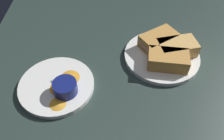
{
  "coord_description": "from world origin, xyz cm",
  "views": [
    {
      "loc": [
        8.03,
        47.81,
        58.09
      ],
      "look_at": [
        8.69,
        -2.13,
        3.0
      ],
      "focal_mm": 37.35,
      "sensor_mm": 36.0,
      "label": 1
    }
  ],
  "objects_px": {
    "ramekin_dark_sauce": "(160,40)",
    "ramekin_light_gravy": "(65,87)",
    "sandwich_half_far": "(177,48)",
    "sandwich_half_extra": "(159,40)",
    "sandwich_half_near": "(168,60)",
    "plate_sandwich_main": "(162,56)",
    "spoon_by_dark_ramekin": "(156,53)",
    "spoon_by_gravy_ramekin": "(65,92)",
    "plate_chips_companion": "(57,85)"
  },
  "relations": [
    {
      "from": "sandwich_half_near",
      "to": "spoon_by_dark_ramekin",
      "type": "relative_size",
      "value": 1.43
    },
    {
      "from": "spoon_by_dark_ramekin",
      "to": "spoon_by_gravy_ramekin",
      "type": "xyz_separation_m",
      "value": [
        0.29,
        0.18,
        0.0
      ]
    },
    {
      "from": "spoon_by_dark_ramekin",
      "to": "spoon_by_gravy_ramekin",
      "type": "distance_m",
      "value": 0.34
    },
    {
      "from": "plate_sandwich_main",
      "to": "spoon_by_gravy_ramekin",
      "type": "bearing_deg",
      "value": 28.69
    },
    {
      "from": "ramekin_dark_sauce",
      "to": "sandwich_half_near",
      "type": "bearing_deg",
      "value": 96.13
    },
    {
      "from": "plate_chips_companion",
      "to": "ramekin_light_gravy",
      "type": "relative_size",
      "value": 3.24
    },
    {
      "from": "sandwich_half_near",
      "to": "plate_sandwich_main",
      "type": "bearing_deg",
      "value": -78.99
    },
    {
      "from": "plate_sandwich_main",
      "to": "sandwich_half_near",
      "type": "height_order",
      "value": "sandwich_half_near"
    },
    {
      "from": "plate_chips_companion",
      "to": "spoon_by_gravy_ramekin",
      "type": "distance_m",
      "value": 0.05
    },
    {
      "from": "plate_sandwich_main",
      "to": "sandwich_half_far",
      "type": "xyz_separation_m",
      "value": [
        -0.05,
        -0.01,
        0.03
      ]
    },
    {
      "from": "sandwich_half_near",
      "to": "sandwich_half_far",
      "type": "relative_size",
      "value": 0.97
    },
    {
      "from": "spoon_by_dark_ramekin",
      "to": "sandwich_half_extra",
      "type": "bearing_deg",
      "value": -103.3
    },
    {
      "from": "sandwich_half_far",
      "to": "spoon_by_dark_ramekin",
      "type": "distance_m",
      "value": 0.07
    },
    {
      "from": "plate_sandwich_main",
      "to": "sandwich_half_extra",
      "type": "xyz_separation_m",
      "value": [
        0.01,
        -0.05,
        0.03
      ]
    },
    {
      "from": "plate_sandwich_main",
      "to": "sandwich_half_far",
      "type": "bearing_deg",
      "value": -168.99
    },
    {
      "from": "plate_sandwich_main",
      "to": "ramekin_dark_sauce",
      "type": "distance_m",
      "value": 0.06
    },
    {
      "from": "spoon_by_dark_ramekin",
      "to": "plate_sandwich_main",
      "type": "bearing_deg",
      "value": 161.29
    },
    {
      "from": "ramekin_light_gravy",
      "to": "plate_chips_companion",
      "type": "bearing_deg",
      "value": -39.81
    },
    {
      "from": "spoon_by_dark_ramekin",
      "to": "ramekin_light_gravy",
      "type": "bearing_deg",
      "value": 30.38
    },
    {
      "from": "ramekin_dark_sauce",
      "to": "plate_chips_companion",
      "type": "height_order",
      "value": "ramekin_dark_sauce"
    },
    {
      "from": "plate_sandwich_main",
      "to": "plate_chips_companion",
      "type": "relative_size",
      "value": 1.11
    },
    {
      "from": "sandwich_half_extra",
      "to": "plate_chips_companion",
      "type": "relative_size",
      "value": 0.64
    },
    {
      "from": "spoon_by_dark_ramekin",
      "to": "spoon_by_gravy_ramekin",
      "type": "relative_size",
      "value": 1.21
    },
    {
      "from": "plate_sandwich_main",
      "to": "plate_chips_companion",
      "type": "height_order",
      "value": "same"
    },
    {
      "from": "sandwich_half_far",
      "to": "sandwich_half_extra",
      "type": "height_order",
      "value": "same"
    },
    {
      "from": "ramekin_dark_sauce",
      "to": "spoon_by_gravy_ramekin",
      "type": "relative_size",
      "value": 0.85
    },
    {
      "from": "plate_sandwich_main",
      "to": "ramekin_light_gravy",
      "type": "height_order",
      "value": "ramekin_light_gravy"
    },
    {
      "from": "plate_sandwich_main",
      "to": "ramekin_light_gravy",
      "type": "xyz_separation_m",
      "value": [
        0.31,
        0.16,
        0.03
      ]
    },
    {
      "from": "sandwich_half_far",
      "to": "ramekin_dark_sauce",
      "type": "distance_m",
      "value": 0.07
    },
    {
      "from": "spoon_by_dark_ramekin",
      "to": "spoon_by_gravy_ramekin",
      "type": "height_order",
      "value": "same"
    },
    {
      "from": "sandwich_half_extra",
      "to": "sandwich_half_near",
      "type": "bearing_deg",
      "value": 101.01
    },
    {
      "from": "sandwich_half_near",
      "to": "sandwich_half_far",
      "type": "bearing_deg",
      "value": -123.99
    },
    {
      "from": "ramekin_light_gravy",
      "to": "ramekin_dark_sauce",
      "type": "bearing_deg",
      "value": -144.17
    },
    {
      "from": "spoon_by_gravy_ramekin",
      "to": "sandwich_half_near",
      "type": "bearing_deg",
      "value": -159.22
    },
    {
      "from": "sandwich_half_far",
      "to": "spoon_by_gravy_ramekin",
      "type": "xyz_separation_m",
      "value": [
        0.36,
        0.18,
        -0.02
      ]
    },
    {
      "from": "sandwich_half_far",
      "to": "ramekin_light_gravy",
      "type": "distance_m",
      "value": 0.4
    },
    {
      "from": "sandwich_half_extra",
      "to": "ramekin_dark_sauce",
      "type": "xyz_separation_m",
      "value": [
        -0.01,
        -0.01,
        -0.01
      ]
    },
    {
      "from": "sandwich_half_far",
      "to": "sandwich_half_extra",
      "type": "distance_m",
      "value": 0.07
    },
    {
      "from": "ramekin_light_gravy",
      "to": "sandwich_half_extra",
      "type": "bearing_deg",
      "value": -144.76
    },
    {
      "from": "plate_sandwich_main",
      "to": "spoon_by_dark_ramekin",
      "type": "distance_m",
      "value": 0.02
    },
    {
      "from": "sandwich_half_extra",
      "to": "plate_chips_companion",
      "type": "xyz_separation_m",
      "value": [
        0.34,
        0.18,
        -0.03
      ]
    },
    {
      "from": "ramekin_dark_sauce",
      "to": "ramekin_light_gravy",
      "type": "xyz_separation_m",
      "value": [
        0.31,
        0.22,
        0.0
      ]
    },
    {
      "from": "spoon_by_dark_ramekin",
      "to": "spoon_by_gravy_ramekin",
      "type": "bearing_deg",
      "value": 31.22
    },
    {
      "from": "plate_sandwich_main",
      "to": "plate_chips_companion",
      "type": "bearing_deg",
      "value": 21.28
    },
    {
      "from": "sandwich_half_far",
      "to": "plate_chips_companion",
      "type": "height_order",
      "value": "sandwich_half_far"
    },
    {
      "from": "sandwich_half_near",
      "to": "sandwich_half_extra",
      "type": "distance_m",
      "value": 0.1
    },
    {
      "from": "ramekin_light_gravy",
      "to": "plate_sandwich_main",
      "type": "bearing_deg",
      "value": -152.15
    },
    {
      "from": "sandwich_half_near",
      "to": "ramekin_light_gravy",
      "type": "bearing_deg",
      "value": 19.84
    },
    {
      "from": "ramekin_light_gravy",
      "to": "sandwich_half_far",
      "type": "bearing_deg",
      "value": -154.21
    },
    {
      "from": "sandwich_half_near",
      "to": "spoon_by_dark_ramekin",
      "type": "height_order",
      "value": "sandwich_half_near"
    }
  ]
}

